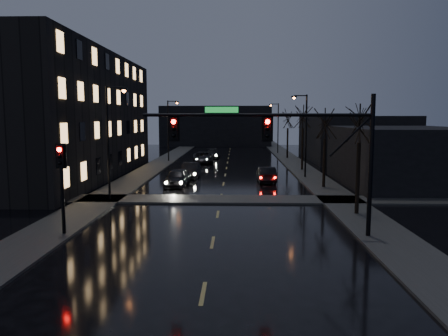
# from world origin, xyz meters

# --- Properties ---
(ground) EXTENTS (160.00, 160.00, 0.00)m
(ground) POSITION_xyz_m (0.00, 0.00, 0.00)
(ground) COLOR black
(ground) RESTS_ON ground
(sidewalk_left) EXTENTS (3.00, 140.00, 0.12)m
(sidewalk_left) POSITION_xyz_m (-8.50, 35.00, 0.06)
(sidewalk_left) COLOR #2D2D2B
(sidewalk_left) RESTS_ON ground
(sidewalk_right) EXTENTS (3.00, 140.00, 0.12)m
(sidewalk_right) POSITION_xyz_m (8.50, 35.00, 0.06)
(sidewalk_right) COLOR #2D2D2B
(sidewalk_right) RESTS_ON ground
(sidewalk_cross) EXTENTS (40.00, 3.00, 0.12)m
(sidewalk_cross) POSITION_xyz_m (0.00, 18.50, 0.06)
(sidewalk_cross) COLOR #2D2D2B
(sidewalk_cross) RESTS_ON ground
(apartment_block) EXTENTS (12.00, 30.00, 12.00)m
(apartment_block) POSITION_xyz_m (-16.50, 30.00, 6.00)
(apartment_block) COLOR black
(apartment_block) RESTS_ON ground
(commercial_right_near) EXTENTS (10.00, 14.00, 5.00)m
(commercial_right_near) POSITION_xyz_m (15.50, 26.00, 2.50)
(commercial_right_near) COLOR black
(commercial_right_near) RESTS_ON ground
(commercial_right_far) EXTENTS (12.00, 18.00, 6.00)m
(commercial_right_far) POSITION_xyz_m (17.00, 48.00, 3.00)
(commercial_right_far) COLOR black
(commercial_right_far) RESTS_ON ground
(far_block) EXTENTS (22.00, 10.00, 8.00)m
(far_block) POSITION_xyz_m (-3.00, 78.00, 4.00)
(far_block) COLOR black
(far_block) RESTS_ON ground
(signal_mast) EXTENTS (11.11, 0.41, 7.00)m
(signal_mast) POSITION_xyz_m (3.85, 9.00, 4.87)
(signal_mast) COLOR black
(signal_mast) RESTS_ON ground
(signal_pole_left) EXTENTS (0.35, 0.41, 4.53)m
(signal_pole_left) POSITION_xyz_m (-7.50, 8.99, 3.01)
(signal_pole_left) COLOR black
(signal_pole_left) RESTS_ON ground
(tree_near) EXTENTS (3.52, 3.52, 8.08)m
(tree_near) POSITION_xyz_m (8.40, 14.00, 6.22)
(tree_near) COLOR black
(tree_near) RESTS_ON ground
(tree_mid_a) EXTENTS (3.30, 3.30, 7.58)m
(tree_mid_a) POSITION_xyz_m (8.40, 24.00, 5.83)
(tree_mid_a) COLOR black
(tree_mid_a) RESTS_ON ground
(tree_mid_b) EXTENTS (3.74, 3.74, 8.59)m
(tree_mid_b) POSITION_xyz_m (8.40, 36.00, 6.61)
(tree_mid_b) COLOR black
(tree_mid_b) RESTS_ON ground
(tree_far) EXTENTS (3.43, 3.43, 7.88)m
(tree_far) POSITION_xyz_m (8.40, 50.00, 6.06)
(tree_far) COLOR black
(tree_far) RESTS_ON ground
(streetlight_l_near) EXTENTS (1.53, 0.28, 8.00)m
(streetlight_l_near) POSITION_xyz_m (-7.58, 18.00, 4.77)
(streetlight_l_near) COLOR black
(streetlight_l_near) RESTS_ON ground
(streetlight_l_far) EXTENTS (1.53, 0.28, 8.00)m
(streetlight_l_far) POSITION_xyz_m (-7.58, 45.00, 4.77)
(streetlight_l_far) COLOR black
(streetlight_l_far) RESTS_ON ground
(streetlight_r_mid) EXTENTS (1.53, 0.28, 8.00)m
(streetlight_r_mid) POSITION_xyz_m (7.58, 30.00, 4.77)
(streetlight_r_mid) COLOR black
(streetlight_r_mid) RESTS_ON ground
(streetlight_r_far) EXTENTS (1.53, 0.28, 8.00)m
(streetlight_r_far) POSITION_xyz_m (7.58, 58.00, 4.77)
(streetlight_r_far) COLOR black
(streetlight_r_far) RESTS_ON ground
(oncoming_car_a) EXTENTS (2.05, 4.52, 1.51)m
(oncoming_car_a) POSITION_xyz_m (-3.91, 24.58, 0.75)
(oncoming_car_a) COLOR black
(oncoming_car_a) RESTS_ON ground
(oncoming_car_b) EXTENTS (1.66, 4.51, 1.47)m
(oncoming_car_b) POSITION_xyz_m (-3.31, 29.86, 0.74)
(oncoming_car_b) COLOR black
(oncoming_car_b) RESTS_ON ground
(oncoming_car_c) EXTENTS (3.03, 5.42, 1.43)m
(oncoming_car_c) POSITION_xyz_m (-3.14, 43.43, 0.72)
(oncoming_car_c) COLOR black
(oncoming_car_c) RESTS_ON ground
(oncoming_car_d) EXTENTS (2.43, 4.87, 1.36)m
(oncoming_car_d) POSITION_xyz_m (-2.26, 49.73, 0.68)
(oncoming_car_d) COLOR black
(oncoming_car_d) RESTS_ON ground
(lead_car) EXTENTS (1.66, 4.31, 1.40)m
(lead_car) POSITION_xyz_m (3.85, 27.30, 0.70)
(lead_car) COLOR black
(lead_car) RESTS_ON ground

